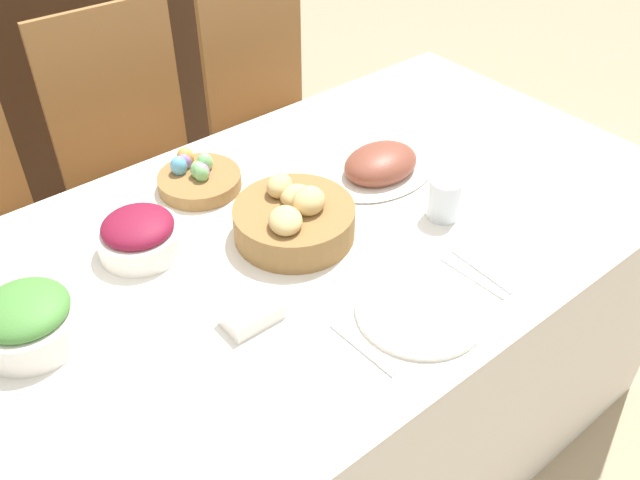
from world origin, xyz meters
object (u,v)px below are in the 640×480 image
(fork, at_px, (361,349))
(spoon, at_px, (482,271))
(egg_basket, at_px, (198,177))
(knife, at_px, (472,277))
(sideboard, at_px, (17,98))
(butter_dish, at_px, (252,314))
(drinking_cup, at_px, (444,198))
(beet_salad_bowl, at_px, (139,235))
(green_salad_bowl, at_px, (28,320))
(dinner_plate, at_px, (420,310))
(ham_platter, at_px, (380,165))
(bread_basket, at_px, (295,218))
(chair_far_center, at_px, (141,168))
(chair_far_right, at_px, (278,115))

(fork, height_order, spoon, same)
(egg_basket, xyz_separation_m, knife, (0.26, -0.62, -0.02))
(spoon, bearing_deg, knife, -177.80)
(sideboard, bearing_deg, butter_dish, -94.05)
(drinking_cup, bearing_deg, spoon, -113.02)
(beet_salad_bowl, xyz_separation_m, green_salad_bowl, (-0.27, -0.10, 0.01))
(dinner_plate, relative_size, fork, 1.55)
(ham_platter, distance_m, green_salad_bowl, 0.85)
(bread_basket, distance_m, butter_dish, 0.27)
(green_salad_bowl, bearing_deg, spoon, -27.23)
(ham_platter, relative_size, fork, 1.87)
(chair_far_center, relative_size, dinner_plate, 4.05)
(chair_far_right, height_order, knife, chair_far_right)
(chair_far_right, bearing_deg, egg_basket, -144.55)
(beet_salad_bowl, distance_m, dinner_plate, 0.59)
(egg_basket, distance_m, dinner_plate, 0.63)
(spoon, bearing_deg, drinking_cup, 69.18)
(chair_far_center, bearing_deg, dinner_plate, -85.19)
(bread_basket, xyz_separation_m, dinner_plate, (0.04, -0.34, -0.04))
(butter_dish, bearing_deg, beet_salad_bowl, 101.41)
(egg_basket, xyz_separation_m, butter_dish, (-0.15, -0.44, -0.01))
(bread_basket, distance_m, beet_salad_bowl, 0.32)
(egg_basket, relative_size, beet_salad_bowl, 1.11)
(chair_far_center, height_order, fork, chair_far_center)
(ham_platter, relative_size, dinner_plate, 1.21)
(knife, distance_m, spoon, 0.03)
(dinner_plate, distance_m, fork, 0.15)
(green_salad_bowl, height_order, drinking_cup, green_salad_bowl)
(dinner_plate, relative_size, drinking_cup, 2.61)
(knife, relative_size, drinking_cup, 1.68)
(chair_far_right, relative_size, beet_salad_bowl, 5.72)
(beet_salad_bowl, bearing_deg, fork, -70.78)
(egg_basket, xyz_separation_m, green_salad_bowl, (-0.49, -0.23, 0.02))
(sideboard, relative_size, egg_basket, 7.97)
(beet_salad_bowl, distance_m, spoon, 0.71)
(ham_platter, height_order, drinking_cup, drinking_cup)
(ham_platter, xyz_separation_m, butter_dish, (-0.52, -0.21, -0.01))
(sideboard, bearing_deg, chair_far_center, -83.65)
(chair_far_center, distance_m, knife, 1.17)
(chair_far_right, height_order, egg_basket, chair_far_right)
(ham_platter, bearing_deg, egg_basket, 147.39)
(chair_far_center, bearing_deg, green_salad_bowl, -124.19)
(sideboard, relative_size, green_salad_bowl, 8.31)
(green_salad_bowl, relative_size, spoon, 1.17)
(butter_dish, bearing_deg, sideboard, 85.95)
(ham_platter, bearing_deg, chair_far_right, 72.73)
(chair_far_right, distance_m, dinner_plate, 1.26)
(chair_far_right, relative_size, ham_platter, 3.35)
(sideboard, xyz_separation_m, knife, (0.28, -1.99, 0.32))
(bread_basket, height_order, spoon, bread_basket)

